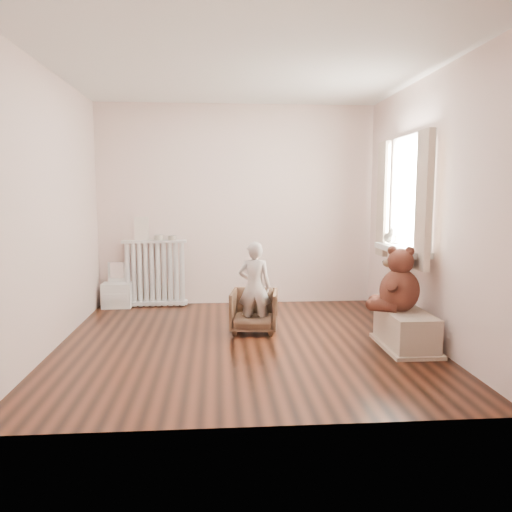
{
  "coord_description": "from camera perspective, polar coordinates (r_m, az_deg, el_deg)",
  "views": [
    {
      "loc": [
        -0.25,
        -4.77,
        1.46
      ],
      "look_at": [
        0.15,
        0.45,
        0.8
      ],
      "focal_mm": 35.0,
      "sensor_mm": 36.0,
      "label": 1
    }
  ],
  "objects": [
    {
      "name": "toy_vanity",
      "position": [
        6.66,
        -15.6,
        -3.33
      ],
      "size": [
        0.37,
        0.26,
        0.58
      ],
      "primitive_type": "cube",
      "color": "silver",
      "rests_on": "floor"
    },
    {
      "name": "armchair",
      "position": [
        5.31,
        -0.21,
        -6.27
      ],
      "size": [
        0.55,
        0.56,
        0.45
      ],
      "primitive_type": "imported",
      "rotation": [
        0.0,
        0.0,
        -0.16
      ],
      "color": "brown",
      "rests_on": "floor"
    },
    {
      "name": "child",
      "position": [
        5.2,
        -0.17,
        -3.53
      ],
      "size": [
        0.38,
        0.28,
        0.94
      ],
      "primitive_type": "imported",
      "rotation": [
        0.0,
        0.0,
        2.99
      ],
      "color": "beige",
      "rests_on": "armchair"
    },
    {
      "name": "front_wall",
      "position": [
        2.99,
        0.45,
        4.09
      ],
      "size": [
        3.6,
        0.02,
        2.6
      ],
      "primitive_type": "cube",
      "color": "white",
      "rests_on": "ground"
    },
    {
      "name": "toy_bench",
      "position": [
        4.98,
        16.76,
        -7.78
      ],
      "size": [
        0.39,
        0.74,
        0.35
      ],
      "primitive_type": "cube",
      "color": "#BBA890",
      "rests_on": "floor"
    },
    {
      "name": "radiator",
      "position": [
        6.59,
        -11.46,
        -2.3
      ],
      "size": [
        0.82,
        0.15,
        0.86
      ],
      "primitive_type": "cube",
      "color": "silver",
      "rests_on": "floor"
    },
    {
      "name": "curtain_right",
      "position": [
        5.95,
        14.32,
        6.29
      ],
      "size": [
        0.06,
        0.26,
        1.3
      ],
      "primitive_type": "cube",
      "color": "beige",
      "rests_on": "right_wall"
    },
    {
      "name": "tin_b",
      "position": [
        6.5,
        -9.55,
        2.06
      ],
      "size": [
        0.1,
        0.1,
        0.06
      ],
      "primitive_type": "cylinder",
      "color": "#A59E8C",
      "rests_on": "radiator"
    },
    {
      "name": "window",
      "position": [
        5.45,
        17.37,
        6.76
      ],
      "size": [
        0.03,
        0.9,
        1.1
      ],
      "primitive_type": "cube",
      "color": "white",
      "rests_on": "right_wall"
    },
    {
      "name": "tin_a",
      "position": [
        6.52,
        -11.04,
        2.09
      ],
      "size": [
        0.11,
        0.11,
        0.07
      ],
      "primitive_type": "cylinder",
      "color": "#A59E8C",
      "rests_on": "radiator"
    },
    {
      "name": "back_wall",
      "position": [
        6.58,
        -2.22,
        5.79
      ],
      "size": [
        3.6,
        0.02,
        2.6
      ],
      "primitive_type": "cube",
      "color": "white",
      "rests_on": "ground"
    },
    {
      "name": "curtain_left",
      "position": [
        4.89,
        18.61,
        5.99
      ],
      "size": [
        0.06,
        0.26,
        1.3
      ],
      "primitive_type": "cube",
      "color": "beige",
      "rests_on": "right_wall"
    },
    {
      "name": "right_wall",
      "position": [
        5.2,
        18.94,
        5.03
      ],
      "size": [
        0.02,
        3.6,
        2.6
      ],
      "primitive_type": "cube",
      "color": "white",
      "rests_on": "ground"
    },
    {
      "name": "paper_doll",
      "position": [
        6.54,
        -12.95,
        3.07
      ],
      "size": [
        0.18,
        0.02,
        0.3
      ],
      "primitive_type": "cube",
      "color": "beige",
      "rests_on": "radiator"
    },
    {
      "name": "window_sill",
      "position": [
        5.45,
        16.26,
        0.69
      ],
      "size": [
        0.22,
        1.1,
        0.06
      ],
      "primitive_type": "cube",
      "color": "silver",
      "rests_on": "right_wall"
    },
    {
      "name": "teddy_bear",
      "position": [
        4.92,
        16.13,
        -2.34
      ],
      "size": [
        0.61,
        0.55,
        0.61
      ],
      "primitive_type": null,
      "rotation": [
        0.0,
        0.0,
        -0.43
      ],
      "color": "#3B1A12",
      "rests_on": "toy_bench"
    },
    {
      "name": "ceiling",
      "position": [
        4.91,
        -1.43,
        20.6
      ],
      "size": [
        3.6,
        3.6,
        0.01
      ],
      "primitive_type": "cube",
      "color": "white",
      "rests_on": "ground"
    },
    {
      "name": "floor",
      "position": [
        5.0,
        -1.34,
        -9.81
      ],
      "size": [
        3.6,
        3.6,
        0.01
      ],
      "primitive_type": "cube",
      "color": "black",
      "rests_on": "ground"
    },
    {
      "name": "plush_cat",
      "position": [
        5.74,
        15.07,
        2.34
      ],
      "size": [
        0.15,
        0.23,
        0.19
      ],
      "primitive_type": null,
      "rotation": [
        0.0,
        0.0,
        -0.07
      ],
      "color": "gray",
      "rests_on": "window_sill"
    },
    {
      "name": "left_wall",
      "position": [
        5.02,
        -22.46,
        4.81
      ],
      "size": [
        0.02,
        3.6,
        2.6
      ],
      "primitive_type": "cube",
      "color": "white",
      "rests_on": "ground"
    }
  ]
}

